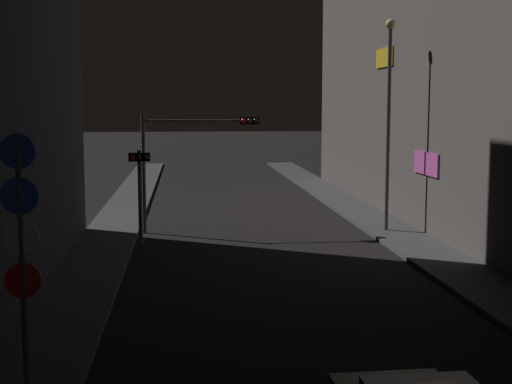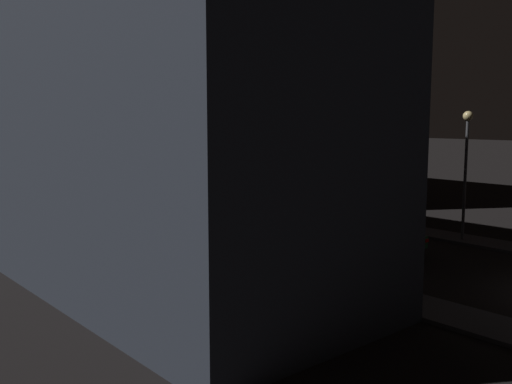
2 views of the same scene
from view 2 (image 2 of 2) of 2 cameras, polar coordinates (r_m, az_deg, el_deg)
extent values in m
cube|color=#424247|center=(42.59, -16.80, -1.80)|extent=(2.21, 68.01, 0.14)
cube|color=#424247|center=(48.39, -4.19, -0.43)|extent=(2.21, 68.01, 0.14)
cube|color=#282D38|center=(26.93, -15.58, 11.95)|extent=(8.64, 28.42, 17.82)
cube|color=#26CC66|center=(24.68, -0.15, -0.62)|extent=(0.08, 2.80, 0.90)
cube|color=red|center=(29.03, -7.61, 10.39)|extent=(0.08, 2.80, 0.90)
cube|color=#D859B2|center=(34.50, -13.21, 18.13)|extent=(0.08, 2.80, 0.90)
cube|color=#514C47|center=(54.79, -1.56, 9.02)|extent=(9.99, 31.62, 16.40)
cube|color=#D859B2|center=(46.83, -1.41, 2.87)|extent=(0.08, 2.80, 0.90)
cube|color=yellow|center=(51.74, -5.92, 8.36)|extent=(0.08, 2.80, 0.90)
cube|color=#337FE5|center=(57.29, -9.70, 12.80)|extent=(0.08, 2.80, 0.90)
cube|color=#1E512D|center=(29.61, 12.38, -4.52)|extent=(1.93, 4.45, 0.60)
cube|color=black|center=(29.39, 12.73, -3.53)|extent=(1.64, 2.03, 0.50)
cube|color=red|center=(27.78, 15.24, -5.19)|extent=(0.24, 0.07, 0.16)
cube|color=red|center=(29.04, 16.83, -4.70)|extent=(0.24, 0.07, 0.16)
cylinder|color=black|center=(29.84, 9.33, -4.95)|extent=(0.24, 0.65, 0.64)
cylinder|color=black|center=(31.09, 11.16, -4.49)|extent=(0.24, 0.65, 0.64)
cylinder|color=black|center=(28.28, 13.69, -5.75)|extent=(0.24, 0.65, 0.64)
cylinder|color=black|center=(29.59, 15.43, -5.22)|extent=(0.24, 0.65, 0.64)
cube|color=#F4E08C|center=(29.38, 12.59, -2.83)|extent=(0.57, 0.20, 0.20)
cylinder|color=#47474C|center=(42.35, -14.94, 1.45)|extent=(0.16, 0.16, 4.89)
cylinder|color=#47474C|center=(43.18, -12.43, 4.56)|extent=(4.36, 0.10, 0.10)
cube|color=black|center=(44.26, -9.95, 4.69)|extent=(0.80, 0.28, 0.32)
sphere|color=red|center=(43.98, -10.11, 4.67)|extent=(0.20, 0.20, 0.20)
sphere|color=#3F2D0C|center=(44.11, -9.83, 4.68)|extent=(0.20, 0.20, 0.20)
sphere|color=#0C3319|center=(44.24, -9.56, 4.69)|extent=(0.20, 0.20, 0.20)
cylinder|color=#47474C|center=(40.14, -13.31, 0.26)|extent=(0.16, 0.16, 3.59)
cube|color=black|center=(39.98, -13.37, 2.45)|extent=(0.80, 0.28, 0.32)
sphere|color=red|center=(39.72, -13.57, 2.41)|extent=(0.20, 0.20, 0.20)
sphere|color=#3F2D0C|center=(39.83, -13.26, 2.44)|extent=(0.20, 0.20, 0.20)
sphere|color=#0C3319|center=(39.94, -12.94, 2.46)|extent=(0.20, 0.20, 0.20)
cylinder|color=#47474C|center=(26.59, 1.05, -1.74)|extent=(0.10, 0.10, 4.56)
cylinder|color=blue|center=(26.33, 1.09, 2.83)|extent=(0.54, 0.03, 0.54)
cylinder|color=blue|center=(26.39, 1.09, 1.36)|extent=(0.58, 0.03, 0.58)
cylinder|color=white|center=(26.46, 1.08, 0.01)|extent=(0.55, 0.03, 0.55)
cylinder|color=red|center=(26.56, 1.08, -1.46)|extent=(0.56, 0.03, 0.56)
cylinder|color=#47474C|center=(32.33, 20.29, 1.05)|extent=(0.16, 0.16, 6.38)
sphere|color=#F4D88C|center=(32.16, 20.57, 7.18)|extent=(0.53, 0.53, 0.53)
cylinder|color=#47474C|center=(46.53, -3.32, 4.39)|extent=(0.16, 0.16, 8.15)
sphere|color=#F4D88C|center=(46.50, -3.36, 9.66)|extent=(0.41, 0.41, 0.41)
camera|label=1|loc=(21.81, 26.18, 2.91)|focal=50.00mm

